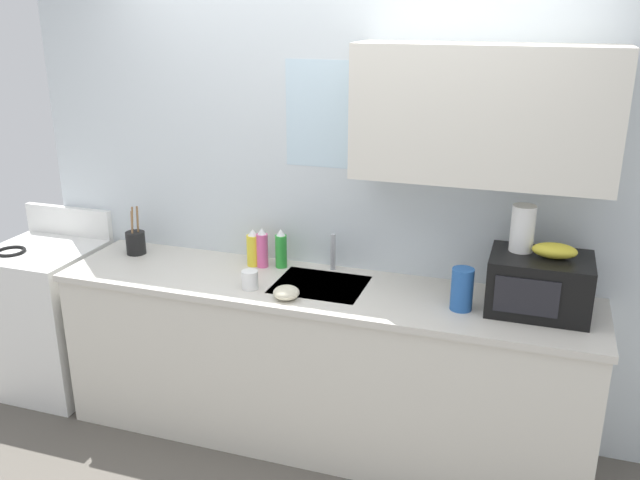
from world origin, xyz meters
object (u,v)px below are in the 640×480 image
Objects in this scene: dish_soap_bottle_green at (281,249)px; cereal_canister at (462,289)px; mug_white at (250,280)px; paper_towel_roll at (523,228)px; dish_soap_bottle_yellow at (253,248)px; dish_soap_bottle_pink at (262,249)px; small_bowl at (286,293)px; banana_bunch at (555,251)px; stove_range at (50,317)px; microwave at (539,284)px; utensil_crock at (136,242)px.

cereal_canister is at bearing -13.37° from dish_soap_bottle_green.
cereal_canister is at bearing 4.92° from mug_white.
paper_towel_roll reaches higher than dish_soap_bottle_yellow.
dish_soap_bottle_pink reaches higher than dish_soap_bottle_green.
cereal_canister reaches higher than small_bowl.
dish_soap_bottle_yellow reaches higher than small_bowl.
dish_soap_bottle_pink is at bearing 169.12° from cereal_canister.
mug_white is at bearing -172.46° from banana_bunch.
cereal_canister is 0.84m from small_bowl.
stove_range is 8.31× the size of small_bowl.
microwave is 2.12× the size of dish_soap_bottle_green.
stove_range is at bearing -172.90° from dish_soap_bottle_yellow.
cereal_canister is at bearing -165.62° from banana_bunch.
mug_white is at bearing -5.80° from stove_range.
dish_soap_bottle_pink reaches higher than mug_white.
dish_soap_bottle_green is 0.87m from utensil_crock.
dish_soap_bottle_pink is 0.77m from utensil_crock.
small_bowl is at bearing -52.34° from dish_soap_bottle_pink.
banana_bunch is at bearing 1.77° from microwave.
dish_soap_bottle_green is at bearing 166.63° from cereal_canister.
dish_soap_bottle_yellow is 2.19× the size of mug_white.
cereal_canister is 1.57× the size of small_bowl.
utensil_crock is at bearing 11.33° from stove_range.
banana_bunch reaches higher than utensil_crock.
stove_range is 0.78m from utensil_crock.
dish_soap_bottle_green is at bearing 4.52° from utensil_crock.
paper_towel_roll reaches higher than cereal_canister.
stove_range is 5.19× the size of dish_soap_bottle_yellow.
dish_soap_bottle_yellow is at bearing 169.50° from cereal_canister.
small_bowl is (-1.21, -0.25, -0.27)m from banana_bunch.
utensil_crock is (-1.88, 0.17, -0.03)m from cereal_canister.
paper_towel_roll is 1.43m from dish_soap_bottle_yellow.
banana_bunch is at bearing -5.68° from dish_soap_bottle_green.
stove_range reaches higher than mug_white.
paper_towel_roll is 1.08× the size of cereal_canister.
utensil_crock is (-2.12, 0.02, -0.31)m from paper_towel_roll.
dish_soap_bottle_pink reaches higher than dish_soap_bottle_yellow.
utensil_crock is at bearing -176.85° from dish_soap_bottle_pink.
utensil_crock reaches higher than stove_range.
microwave is at bearing -27.38° from paper_towel_roll.
dish_soap_bottle_green is 0.98× the size of dish_soap_bottle_pink.
dish_soap_bottle_yellow is 0.33m from mug_white.
stove_range is 11.37× the size of mug_white.
banana_bunch is 1.57m from dish_soap_bottle_yellow.
stove_range is 2.82m from paper_towel_roll.
small_bowl is at bearing -7.11° from stove_range.
utensil_crock is (-0.83, 0.26, 0.02)m from mug_white.
utensil_crock is at bearing 163.08° from small_bowl.
stove_range reaches higher than small_bowl.
dish_soap_bottle_pink is 0.46m from small_bowl.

